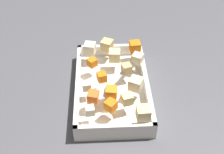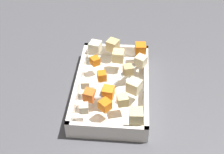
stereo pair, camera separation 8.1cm
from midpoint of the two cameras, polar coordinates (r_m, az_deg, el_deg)
ground_plane at (r=0.89m, az=3.38°, el=-2.75°), size 4.00×4.00×0.00m
baking_dish at (r=0.88m, az=2.64°, el=-2.34°), size 0.34×0.20×0.05m
carrot_chunk_mid_right at (r=0.84m, az=0.80°, el=0.07°), size 0.03×0.03×0.02m
carrot_chunk_heap_top at (r=0.79m, az=-1.33°, el=-3.56°), size 0.03×0.03×0.03m
carrot_chunk_back_center at (r=0.79m, az=2.17°, el=-3.04°), size 0.03×0.03×0.03m
carrot_chunk_near_left at (r=0.90m, az=-0.62°, el=2.93°), size 0.03×0.03×0.02m
carrot_chunk_far_left at (r=0.76m, az=1.73°, el=-5.40°), size 0.04×0.04×0.03m
carrot_chunk_near_spoon at (r=0.94m, az=7.80°, el=5.18°), size 0.03×0.03×0.03m
potato_chunk_rim_edge at (r=0.87m, az=5.67°, el=1.28°), size 0.03×0.03×0.03m
potato_chunk_near_right at (r=0.78m, az=4.96°, el=-4.46°), size 0.03×0.03×0.03m
potato_chunk_corner_sw at (r=0.94m, az=-0.70°, el=5.58°), size 0.04×0.04×0.03m
potato_chunk_center at (r=0.74m, az=7.64°, el=-7.34°), size 0.03×0.03×0.03m
potato_chunk_under_handle at (r=0.82m, az=-2.25°, el=-1.36°), size 0.03×0.03×0.02m
potato_chunk_front_center at (r=0.81m, az=7.01°, el=-1.79°), size 0.05×0.05×0.03m
potato_chunk_corner_nw at (r=0.95m, az=2.58°, el=5.91°), size 0.04×0.04×0.03m
potato_chunk_corner_ne at (r=0.91m, az=3.64°, el=3.89°), size 0.04×0.04×0.03m
potato_chunk_far_right at (r=0.90m, az=7.99°, el=2.93°), size 0.04×0.04×0.03m
parsnip_chunk_mid_left at (r=0.76m, az=-2.26°, el=-5.96°), size 0.03×0.03×0.02m
serving_spoon at (r=0.81m, az=1.47°, el=-2.11°), size 0.22×0.16×0.02m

